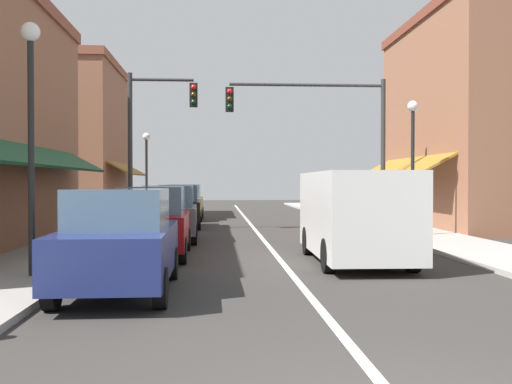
{
  "coord_description": "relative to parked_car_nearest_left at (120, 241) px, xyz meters",
  "views": [
    {
      "loc": [
        -1.54,
        -4.25,
        1.89
      ],
      "look_at": [
        -0.2,
        15.8,
        1.55
      ],
      "focal_mm": 41.9,
      "sensor_mm": 36.0,
      "label": 1
    }
  ],
  "objects": [
    {
      "name": "street_lamp_left_near",
      "position": [
        -1.85,
        1.28,
        2.4
      ],
      "size": [
        0.36,
        0.36,
        4.89
      ],
      "color": "black",
      "rests_on": "ground"
    },
    {
      "name": "traffic_signal_mast_arm",
      "position": [
        5.85,
        12.05,
        3.14
      ],
      "size": [
        6.08,
        0.5,
        5.79
      ],
      "color": "#333333",
      "rests_on": "ground"
    },
    {
      "name": "van_in_lane",
      "position": [
        4.87,
        3.56,
        0.27
      ],
      "size": [
        2.08,
        5.22,
        2.12
      ],
      "rotation": [
        0.0,
        0.0,
        -0.02
      ],
      "color": "silver",
      "rests_on": "ground"
    },
    {
      "name": "parked_car_nearest_left",
      "position": [
        0.0,
        0.0,
        0.0
      ],
      "size": [
        1.81,
        4.11,
        1.77
      ],
      "rotation": [
        0.0,
        0.0,
        0.01
      ],
      "color": "navy",
      "rests_on": "ground"
    },
    {
      "name": "parked_car_distant_left",
      "position": [
        0.08,
        19.47,
        0.0
      ],
      "size": [
        1.8,
        4.11,
        1.77
      ],
      "rotation": [
        0.0,
        0.0,
        -0.0
      ],
      "color": "brown",
      "rests_on": "ground"
    },
    {
      "name": "sidewalk_right",
      "position": [
        8.67,
        12.03,
        -0.82
      ],
      "size": [
        2.6,
        56.0,
        0.12
      ],
      "primitive_type": "cube",
      "color": "#A39E99",
      "rests_on": "ground"
    },
    {
      "name": "sidewalk_left",
      "position": [
        -2.33,
        12.03,
        -0.82
      ],
      "size": [
        2.6,
        56.0,
        0.12
      ],
      "primitive_type": "cube",
      "color": "gray",
      "rests_on": "ground"
    },
    {
      "name": "street_lamp_left_far",
      "position": [
        -1.69,
        18.6,
        2.03
      ],
      "size": [
        0.36,
        0.36,
        4.24
      ],
      "color": "black",
      "rests_on": "ground"
    },
    {
      "name": "street_lamp_right_mid",
      "position": [
        8.15,
        9.2,
        2.23
      ],
      "size": [
        0.36,
        0.36,
        4.58
      ],
      "color": "black",
      "rests_on": "ground"
    },
    {
      "name": "traffic_signal_left_corner",
      "position": [
        -0.83,
        12.71,
        3.04
      ],
      "size": [
        2.65,
        0.5,
        6.03
      ],
      "color": "#333333",
      "rests_on": "ground"
    },
    {
      "name": "storefront_right_block",
      "position": [
        12.79,
        14.03,
        3.54
      ],
      "size": [
        6.95,
        10.2,
        8.84
      ],
      "color": "#8E5B42",
      "rests_on": "ground"
    },
    {
      "name": "storefront_far_left",
      "position": [
        -5.84,
        22.03,
        3.23
      ],
      "size": [
        5.73,
        8.2,
        8.22
      ],
      "color": "#8E5B42",
      "rests_on": "ground"
    },
    {
      "name": "parked_car_second_left",
      "position": [
        0.05,
        4.82,
        0.0
      ],
      "size": [
        1.82,
        4.12,
        1.77
      ],
      "rotation": [
        0.0,
        0.0,
        0.01
      ],
      "color": "maroon",
      "rests_on": "ground"
    },
    {
      "name": "lane_center_stripe",
      "position": [
        3.17,
        12.03,
        -0.88
      ],
      "size": [
        0.14,
        52.0,
        0.01
      ],
      "primitive_type": "cube",
      "color": "silver",
      "rests_on": "ground"
    },
    {
      "name": "parked_car_far_left",
      "position": [
        0.11,
        14.45,
        0.0
      ],
      "size": [
        1.87,
        4.14,
        1.77
      ],
      "rotation": [
        0.0,
        0.0,
        0.03
      ],
      "color": "black",
      "rests_on": "ground"
    },
    {
      "name": "parked_car_third_left",
      "position": [
        0.14,
        8.94,
        0.0
      ],
      "size": [
        1.87,
        4.14,
        1.77
      ],
      "rotation": [
        0.0,
        0.0,
        0.03
      ],
      "color": "#4C5156",
      "rests_on": "ground"
    },
    {
      "name": "ground_plane",
      "position": [
        3.17,
        12.03,
        -0.88
      ],
      "size": [
        80.0,
        80.0,
        0.0
      ],
      "primitive_type": "plane",
      "color": "#33302D"
    }
  ]
}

